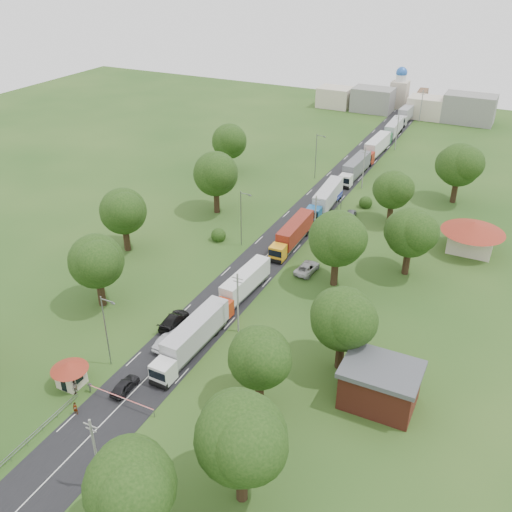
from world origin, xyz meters
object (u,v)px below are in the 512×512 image
Objects in this scene: car_lane_front at (125,386)px; pedestrian_near at (75,409)px; guard_booth at (70,370)px; info_sign at (340,199)px; boom_barrier at (111,394)px; car_lane_mid at (169,341)px; truck_0 at (192,338)px.

car_lane_front is 6.04m from pedestrian_near.
info_sign is at bearing 78.32° from guard_booth.
pedestrian_near is (-8.70, -63.50, -2.20)m from info_sign.
guard_booth reaches higher than boom_barrier.
guard_booth is 0.88× the size of car_lane_mid.
car_lane_front is 0.83× the size of car_lane_mid.
info_sign reaches higher than pedestrian_near.
info_sign is 0.82× the size of car_lane_mid.
truck_0 is (3.63, 11.58, 1.31)m from boom_barrier.
car_lane_mid is (-6.20, -48.82, -2.18)m from info_sign.
info_sign is 48.52m from truck_0.
info_sign reaches higher than car_lane_front.
guard_booth is 2.74× the size of pedestrian_near.
pedestrian_near is at bearing -110.94° from truck_0.
car_lane_front is 2.59× the size of pedestrian_near.
car_lane_front is at bearing 17.83° from guard_booth.
guard_booth is at bearing -179.99° from boom_barrier.
car_lane_front is at bearing -108.84° from truck_0.
guard_booth is at bearing 121.41° from pedestrian_near.
truck_0 is 10.24m from car_lane_front.
info_sign is at bearing 67.01° from pedestrian_near.
pedestrian_near reaches higher than boom_barrier.
guard_booth is at bearing -129.28° from truck_0.
info_sign is at bearing -97.59° from car_lane_front.
pedestrian_near is (3.70, -3.50, -1.36)m from guard_booth.
boom_barrier is 1.84× the size of car_lane_mid.
pedestrian_near is at bearing -121.47° from boom_barrier.
truck_0 reaches higher than car_lane_mid.
guard_booth reaches higher than car_lane_mid.
pedestrian_near is at bearing 64.04° from car_lane_front.
car_lane_mid is 3.12× the size of pedestrian_near.
car_lane_mid is at bearing 88.17° from boom_barrier.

